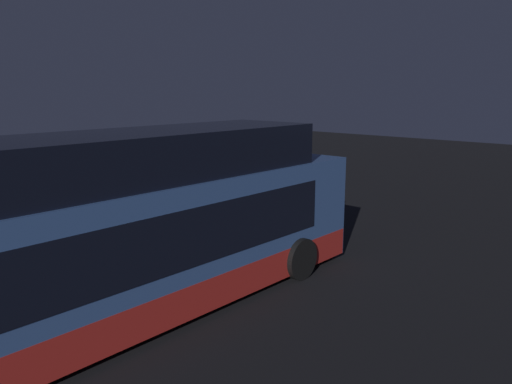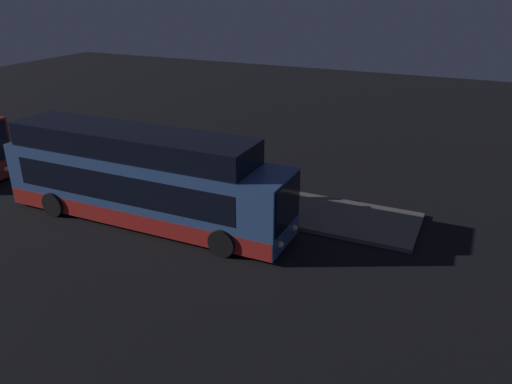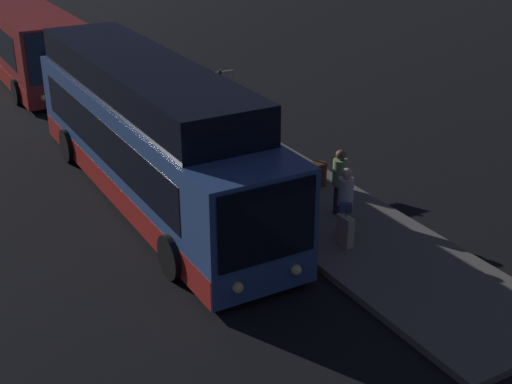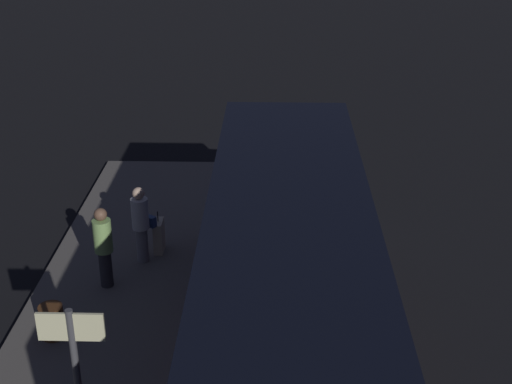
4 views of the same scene
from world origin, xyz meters
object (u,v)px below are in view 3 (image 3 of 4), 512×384
Objects in this scene: trash_bin at (319,174)px; passenger_waiting at (345,199)px; passenger_boarding at (339,179)px; sign_post at (221,103)px; bus_lead at (149,139)px; bus_second at (25,43)px; suitcase at (345,231)px.

passenger_waiting is at bearing -22.76° from trash_bin.
passenger_boarding is 0.63× the size of sign_post.
bus_lead reaches higher than bus_second.
suitcase is (0.43, -0.29, -0.58)m from passenger_waiting.
passenger_waiting is 3.12m from trash_bin.
sign_post is at bearing 12.21° from bus_second.
suitcase is at bearing 89.32° from passenger_waiting.
passenger_waiting is at bearing 32.49° from bus_lead.
passenger_boarding is 1.00× the size of passenger_waiting.
bus_lead is 5.28m from passenger_boarding.
bus_lead reaches higher than trash_bin.
suitcase is at bearing -0.24° from sign_post.
bus_lead reaches higher than sign_post.
suitcase is 3.56m from trash_bin.
sign_post is at bearing -155.88° from trash_bin.
passenger_waiting reaches higher than suitcase.
passenger_boarding is 1.81m from suitcase.
bus_lead is 14.20m from bus_second.
bus_second reaches higher than trash_bin.
passenger_waiting is (19.02, 3.07, -0.43)m from bus_second.
passenger_waiting is 1.79× the size of suitcase.
bus_lead is 5.74m from passenger_waiting.
passenger_boarding reaches higher than passenger_waiting.
bus_lead is 3.07m from sign_post.
bus_second is at bearing -165.29° from trash_bin.
passenger_waiting is 6.10m from sign_post.
suitcase is at bearing 27.91° from bus_lead.
passenger_waiting is (4.82, 3.07, -0.57)m from bus_lead.
passenger_waiting is at bearing -156.48° from passenger_boarding.
bus_second is at bearing -171.86° from suitcase.
bus_second is 16.65× the size of trash_bin.
bus_lead is 7.13× the size of passenger_waiting.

